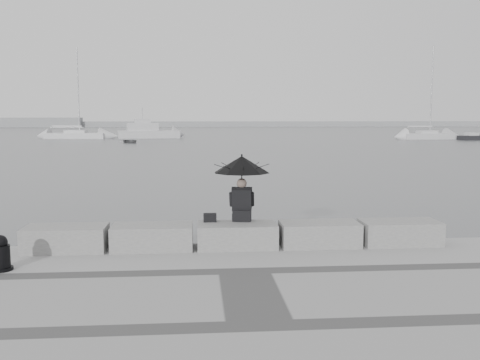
{
  "coord_description": "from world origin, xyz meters",
  "views": [
    {
      "loc": [
        -0.79,
        -11.05,
        3.16
      ],
      "look_at": [
        0.34,
        3.0,
        1.48
      ],
      "focal_mm": 40.0,
      "sensor_mm": 36.0,
      "label": 1
    }
  ],
  "objects": [
    {
      "name": "small_motorboat",
      "position": [
        36.8,
        58.34,
        0.32
      ],
      "size": [
        5.18,
        2.51,
        1.1
      ],
      "rotation": [
        0.0,
        0.0,
        0.19
      ],
      "color": "black",
      "rests_on": "ground"
    },
    {
      "name": "stone_block_right",
      "position": [
        1.7,
        -0.45,
        0.75
      ],
      "size": [
        1.6,
        0.8,
        0.5
      ],
      "primitive_type": "cube",
      "color": "slate",
      "rests_on": "promenade"
    },
    {
      "name": "dinghy",
      "position": [
        -8.73,
        53.84,
        0.24
      ],
      "size": [
        3.01,
        2.67,
        0.48
      ],
      "primitive_type": "imported",
      "rotation": [
        0.0,
        0.0,
        0.64
      ],
      "color": "gray",
      "rests_on": "ground"
    },
    {
      "name": "ground",
      "position": [
        0.0,
        0.0,
        0.0
      ],
      "size": [
        360.0,
        360.0,
        0.0
      ],
      "primitive_type": "plane",
      "color": "#4F5154",
      "rests_on": "ground"
    },
    {
      "name": "sailboat_right",
      "position": [
        31.21,
        61.26,
        0.53
      ],
      "size": [
        7.55,
        3.28,
        12.9
      ],
      "rotation": [
        0.0,
        0.0,
        0.12
      ],
      "color": "silver",
      "rests_on": "ground"
    },
    {
      "name": "stone_block_centre",
      "position": [
        0.0,
        -0.45,
        0.75
      ],
      "size": [
        1.6,
        0.8,
        0.5
      ],
      "primitive_type": "cube",
      "color": "slate",
      "rests_on": "promenade"
    },
    {
      "name": "seated_person",
      "position": [
        0.12,
        -0.15,
        2.01
      ],
      "size": [
        1.17,
        1.17,
        1.39
      ],
      "rotation": [
        0.0,
        0.0,
        -0.16
      ],
      "color": "black",
      "rests_on": "stone_block_centre"
    },
    {
      "name": "mooring_bollard",
      "position": [
        -4.2,
        -1.75,
        0.77
      ],
      "size": [
        0.4,
        0.4,
        0.63
      ],
      "color": "black",
      "rests_on": "promenade"
    },
    {
      "name": "distant_landmass",
      "position": [
        -8.14,
        154.51,
        0.9
      ],
      "size": [
        180.0,
        8.0,
        2.8
      ],
      "color": "gray",
      "rests_on": "ground"
    },
    {
      "name": "bag",
      "position": [
        -0.54,
        -0.21,
        1.09
      ],
      "size": [
        0.27,
        0.15,
        0.17
      ],
      "primitive_type": "cube",
      "color": "black",
      "rests_on": "stone_block_centre"
    },
    {
      "name": "stone_block_far_left",
      "position": [
        -3.4,
        -0.45,
        0.75
      ],
      "size": [
        1.6,
        0.8,
        0.5
      ],
      "primitive_type": "cube",
      "color": "slate",
      "rests_on": "promenade"
    },
    {
      "name": "motor_cruiser",
      "position": [
        -7.79,
        68.0,
        0.89
      ],
      "size": [
        9.19,
        4.42,
        4.5
      ],
      "rotation": [
        0.0,
        0.0,
        0.19
      ],
      "color": "silver",
      "rests_on": "ground"
    },
    {
      "name": "stone_block_far_right",
      "position": [
        3.4,
        -0.45,
        0.75
      ],
      "size": [
        1.6,
        0.8,
        0.5
      ],
      "primitive_type": "cube",
      "color": "slate",
      "rests_on": "promenade"
    },
    {
      "name": "stone_block_left",
      "position": [
        -1.7,
        -0.45,
        0.75
      ],
      "size": [
        1.6,
        0.8,
        0.5
      ],
      "primitive_type": "cube",
      "color": "slate",
      "rests_on": "promenade"
    },
    {
      "name": "sailboat_left",
      "position": [
        -18.09,
        67.47,
        0.51
      ],
      "size": [
        8.83,
        3.49,
        12.9
      ],
      "rotation": [
        0.0,
        0.0,
        -0.13
      ],
      "color": "silver",
      "rests_on": "ground"
    }
  ]
}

